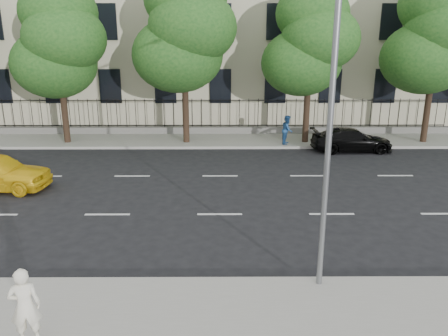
# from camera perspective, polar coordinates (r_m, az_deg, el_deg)

# --- Properties ---
(ground) EXTENTS (120.00, 120.00, 0.00)m
(ground) POSITION_cam_1_polar(r_m,az_deg,el_deg) (13.35, -0.62, -10.21)
(ground) COLOR black
(ground) RESTS_ON ground
(near_sidewalk) EXTENTS (60.00, 4.00, 0.15)m
(near_sidewalk) POSITION_cam_1_polar(r_m,az_deg,el_deg) (9.91, -0.74, -20.32)
(near_sidewalk) COLOR gray
(near_sidewalk) RESTS_ON ground
(far_sidewalk) EXTENTS (60.00, 4.00, 0.15)m
(far_sidewalk) POSITION_cam_1_polar(r_m,az_deg,el_deg) (26.59, -0.47, 3.69)
(far_sidewalk) COLOR gray
(far_sidewalk) RESTS_ON ground
(lane_markings) EXTENTS (49.60, 4.62, 0.01)m
(lane_markings) POSITION_cam_1_polar(r_m,az_deg,el_deg) (17.72, -0.54, -3.24)
(lane_markings) COLOR silver
(lane_markings) RESTS_ON ground
(iron_fence) EXTENTS (30.00, 0.50, 2.20)m
(iron_fence) POSITION_cam_1_polar(r_m,az_deg,el_deg) (28.14, -0.47, 5.60)
(iron_fence) COLOR slate
(iron_fence) RESTS_ON far_sidewalk
(street_light) EXTENTS (0.25, 3.32, 8.05)m
(street_light) POSITION_cam_1_polar(r_m,az_deg,el_deg) (10.47, 13.34, 11.36)
(street_light) COLOR slate
(street_light) RESTS_ON near_sidewalk
(tree_b) EXTENTS (5.53, 5.12, 8.97)m
(tree_b) POSITION_cam_1_polar(r_m,az_deg,el_deg) (26.85, -20.75, 15.21)
(tree_b) COLOR #382619
(tree_b) RESTS_ON far_sidewalk
(tree_c) EXTENTS (5.89, 5.50, 9.80)m
(tree_c) POSITION_cam_1_polar(r_m,az_deg,el_deg) (25.36, -5.16, 17.43)
(tree_c) COLOR #382619
(tree_c) RESTS_ON far_sidewalk
(tree_d) EXTENTS (5.34, 4.94, 8.84)m
(tree_d) POSITION_cam_1_polar(r_m,az_deg,el_deg) (25.76, 11.22, 15.90)
(tree_d) COLOR #382619
(tree_d) RESTS_ON far_sidewalk
(tree_e) EXTENTS (5.71, 5.31, 9.46)m
(tree_e) POSITION_cam_1_polar(r_m,az_deg,el_deg) (27.97, 26.00, 15.37)
(tree_e) COLOR #382619
(tree_e) RESTS_ON far_sidewalk
(black_sedan) EXTENTS (4.46, 1.92, 1.28)m
(black_sedan) POSITION_cam_1_polar(r_m,az_deg,el_deg) (25.07, 16.32, 3.54)
(black_sedan) COLOR black
(black_sedan) RESTS_ON ground
(woman_near) EXTENTS (0.69, 0.55, 1.65)m
(woman_near) POSITION_cam_1_polar(r_m,az_deg,el_deg) (9.80, -24.57, -16.09)
(woman_near) COLOR white
(woman_near) RESTS_ON near_sidewalk
(pedestrian_far) EXTENTS (0.85, 0.97, 1.66)m
(pedestrian_far) POSITION_cam_1_polar(r_m,az_deg,el_deg) (25.34, 8.28, 4.96)
(pedestrian_far) COLOR navy
(pedestrian_far) RESTS_ON far_sidewalk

